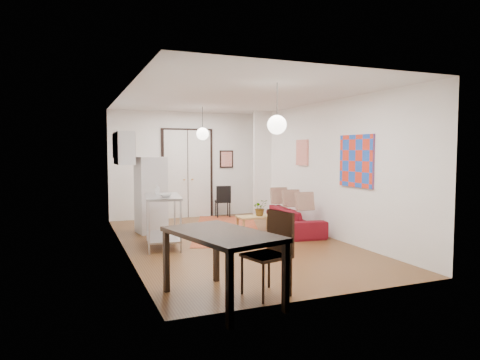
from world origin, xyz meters
name	(u,v)px	position (x,y,z in m)	size (l,w,h in m)	color
floor	(232,242)	(0.00, 0.00, 0.00)	(7.00, 7.00, 0.00)	brown
ceiling	(232,97)	(0.00, 0.00, 2.90)	(4.20, 7.00, 0.02)	silver
wall_back	(187,165)	(0.00, 3.50, 1.45)	(4.20, 0.02, 2.90)	white
wall_front	(331,183)	(0.00, -3.50, 1.45)	(4.20, 0.02, 2.90)	white
wall_left	(124,172)	(-2.10, 0.00, 1.45)	(0.02, 7.00, 2.90)	white
wall_right	(322,169)	(2.10, 0.00, 1.45)	(0.02, 7.00, 2.90)	white
double_doors	(188,174)	(0.00, 3.46, 1.20)	(1.44, 0.06, 2.50)	white
stub_partition	(262,165)	(1.85, 2.55, 1.45)	(0.50, 0.10, 2.90)	white
wall_cabinet	(124,148)	(-1.92, 1.50, 1.90)	(0.35, 1.00, 0.70)	silver
painting_popart	(356,161)	(2.08, -1.25, 1.65)	(0.05, 1.00, 1.00)	red
painting_abstract	(302,153)	(2.08, 0.80, 1.80)	(0.05, 0.50, 0.60)	#F5E6CC
poster_back	(227,159)	(1.15, 3.47, 1.60)	(0.40, 0.03, 0.50)	red
print_left	(114,146)	(-2.07, 2.00, 1.95)	(0.03, 0.44, 0.54)	#9B5E40
pendant_back	(203,134)	(0.00, 2.00, 2.25)	(0.30, 0.30, 0.80)	silver
pendant_front	(277,125)	(0.00, -2.00, 2.25)	(0.30, 0.30, 0.80)	silver
kilim_rug	(227,229)	(0.38, 1.34, 0.00)	(1.45, 3.88, 0.01)	#B6482D
sofa	(295,220)	(1.67, 0.39, 0.28)	(0.75, 1.92, 0.56)	maroon
coffee_table	(256,218)	(0.86, 0.74, 0.32)	(0.84, 0.47, 0.37)	tan
potted_plant	(260,208)	(0.96, 0.74, 0.56)	(0.33, 0.28, 0.36)	#375F2B
kitchen_counter	(163,213)	(-1.38, 0.11, 0.65)	(0.82, 1.37, 0.99)	#B0B2B5
bowl	(166,196)	(-1.38, -0.19, 1.02)	(0.23, 0.23, 0.06)	white
soap_bottle	(157,189)	(-1.43, 0.36, 1.09)	(0.09, 0.09, 0.21)	teal
fridge	(151,195)	(-1.34, 1.61, 0.85)	(0.60, 0.60, 1.70)	silver
dining_table	(222,240)	(-1.32, -3.15, 0.77)	(1.25, 1.73, 0.86)	black
dining_chair_near	(263,246)	(-0.72, -3.04, 0.62)	(0.62, 0.78, 1.07)	#3B2212
dining_chair_far	(263,246)	(-0.72, -3.04, 0.62)	(0.62, 0.78, 1.07)	#3B2212
black_side_chair	(222,198)	(0.92, 3.23, 0.51)	(0.47, 0.47, 0.88)	black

